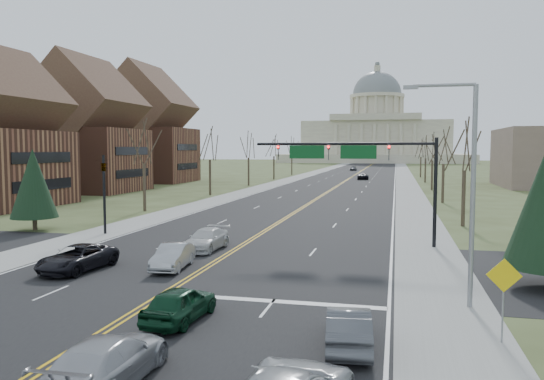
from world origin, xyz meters
The scene contains 35 objects.
ground centered at (0.00, 0.00, 0.00)m, with size 600.00×600.00×0.00m, color #3F4723.
road centered at (0.00, 110.00, 0.01)m, with size 20.00×380.00×0.01m, color black.
cross_road centered at (0.00, 6.00, 0.01)m, with size 120.00×14.00×0.01m, color black.
sidewalk_left centered at (-12.00, 110.00, 0.01)m, with size 4.00×380.00×0.03m, color gray.
sidewalk_right centered at (12.00, 110.00, 0.01)m, with size 4.00×380.00×0.03m, color gray.
center_line centered at (0.00, 110.00, 0.01)m, with size 0.42×380.00×0.01m, color gold.
edge_line_left centered at (-9.80, 110.00, 0.01)m, with size 0.15×380.00×0.01m, color silver.
edge_line_right centered at (9.80, 110.00, 0.01)m, with size 0.15×380.00×0.01m, color silver.
stop_bar centered at (5.00, -1.00, 0.01)m, with size 9.50×0.50×0.01m, color silver.
capitol centered at (0.00, 249.91, 14.20)m, with size 90.00×60.00×50.00m.
signal_mast centered at (7.45, 13.50, 5.76)m, with size 12.12×0.44×7.20m.
signal_left centered at (-11.50, 13.50, 3.71)m, with size 0.32×0.36×6.00m.
street_light centered at (12.74, 0.00, 5.23)m, with size 2.90×0.25×9.07m.
warn_sign centered at (13.50, -4.02, 2.02)m, with size 1.13×0.07×2.87m.
tree_r_0 centered at (15.50, 24.00, 6.55)m, with size 3.74×3.74×8.50m.
tree_l_0 centered at (-15.50, 28.00, 6.94)m, with size 3.96×3.96×9.00m.
tree_r_1 centered at (15.50, 44.00, 6.55)m, with size 3.74×3.74×8.50m.
tree_l_1 centered at (-15.50, 48.00, 6.94)m, with size 3.96×3.96×9.00m.
tree_r_2 centered at (15.50, 64.00, 6.55)m, with size 3.74×3.74×8.50m.
tree_l_2 centered at (-15.50, 68.00, 6.94)m, with size 3.96×3.96×9.00m.
tree_r_3 centered at (15.50, 84.00, 6.55)m, with size 3.74×3.74×8.50m.
tree_l_3 centered at (-15.50, 88.00, 6.94)m, with size 3.96×3.96×9.00m.
tree_r_4 centered at (15.50, 104.00, 6.55)m, with size 3.74×3.74×8.50m.
tree_l_4 centered at (-15.50, 108.00, 6.94)m, with size 3.96×3.96×9.00m.
conifer_l centered at (-18.00, 14.00, 3.74)m, with size 3.64×3.64×6.50m.
bldg_left_mid centered at (-36.00, 50.00, 8.54)m, with size 15.10×14.28×20.75m.
bldg_left_far centered at (-38.00, 74.00, 9.54)m, with size 17.10×14.28×23.25m.
car_nb_inner_lead centered at (2.20, -4.36, 0.68)m, with size 1.58×3.93×1.34m, color #0B321C.
car_nb_outer_lead centered at (8.56, -5.54, 0.68)m, with size 1.40×4.03×1.33m, color #4A4D52.
car_nb_inner_second centered at (2.43, -9.86, 0.71)m, with size 1.96×4.81×1.40m, color #A4A6AC.
car_sb_inner_lead centered at (-1.64, 3.73, 0.68)m, with size 1.42×4.06×1.34m, color #999CA1.
car_sb_outer_lead centered at (-6.40, 2.16, 0.69)m, with size 2.23×4.84×1.35m, color black.
car_sb_inner_second centered at (-1.78, 9.23, 0.68)m, with size 1.87×4.60×1.33m, color silver.
car_far_nb centered at (3.17, 91.62, 0.69)m, with size 2.24×4.86×1.35m, color black.
car_far_sb centered at (-2.42, 137.14, 0.74)m, with size 1.71×4.25×1.45m, color #56595F.
Camera 1 is at (9.98, -22.45, 6.44)m, focal length 35.00 mm.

